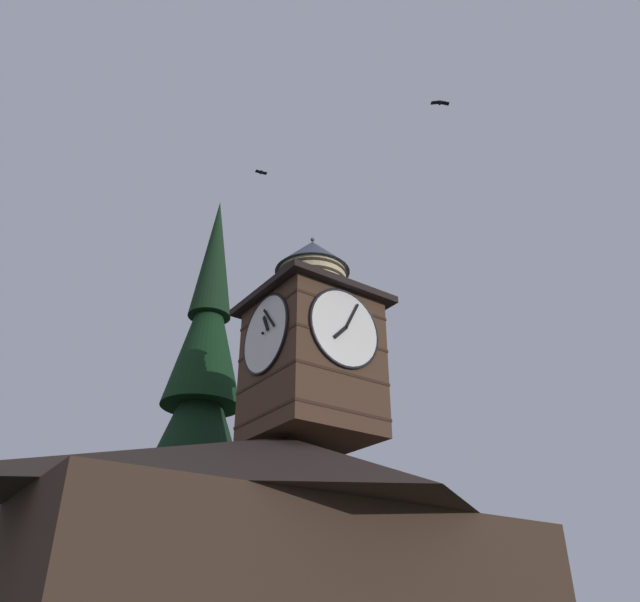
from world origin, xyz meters
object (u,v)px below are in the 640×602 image
clock_tower (312,345)px  flying_bird_low (440,103)px  moon (218,511)px  pine_tree_behind (196,454)px  building_main (284,551)px  flying_bird_high (261,172)px

clock_tower → flying_bird_low: size_ratio=12.66×
clock_tower → moon: size_ratio=5.53×
flying_bird_low → clock_tower: bearing=-75.9°
moon → flying_bird_low: bearing=71.0°
pine_tree_behind → flying_bird_low: 17.21m
building_main → flying_bird_high: bearing=-75.3°
building_main → moon: (-19.96, -45.02, 8.88)m
pine_tree_behind → flying_bird_high: pine_tree_behind is taller
clock_tower → moon: (-19.01, -44.99, 1.99)m
flying_bird_low → pine_tree_behind: bearing=-81.5°
pine_tree_behind → flying_bird_low: (-2.04, 13.75, 10.14)m
clock_tower → flying_bird_low: (-1.48, 5.90, 7.78)m
clock_tower → pine_tree_behind: pine_tree_behind is taller
clock_tower → flying_bird_high: size_ratio=15.38×
flying_bird_high → building_main: bearing=104.7°
building_main → flying_bird_low: 15.99m
clock_tower → moon: bearing=-112.9°
moon → flying_bird_high: size_ratio=2.78×
building_main → moon: size_ratio=10.66×
flying_bird_high → clock_tower: bearing=128.1°
pine_tree_behind → moon: pine_tree_behind is taller
pine_tree_behind → flying_bird_low: size_ratio=33.47×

